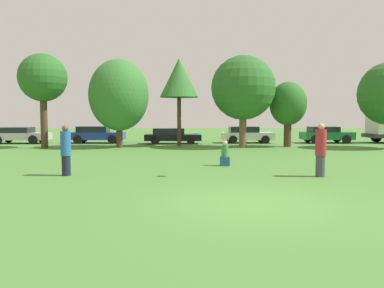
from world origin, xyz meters
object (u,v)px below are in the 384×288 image
person_thrower (66,150)px  tree_4 (288,104)px  parked_car_black (172,136)px  parked_car_white (246,134)px  tree_2 (179,78)px  parked_car_silver (19,135)px  frisbee (199,134)px  tree_0 (43,79)px  tree_1 (119,95)px  bystander_sitting (225,155)px  parked_car_blue (96,134)px  tree_3 (243,88)px  person_catcher (321,150)px  parked_car_green (326,134)px

person_thrower → tree_4: 17.18m
tree_4 → parked_car_black: bearing=159.8°
person_thrower → parked_car_white: (9.05, 16.61, -0.23)m
tree_2 → parked_car_white: bearing=30.8°
person_thrower → parked_car_silver: person_thrower is taller
frisbee → parked_car_black: 16.20m
tree_0 → person_thrower: bearing=-66.1°
tree_1 → parked_car_black: bearing=45.8°
bystander_sitting → parked_car_blue: parked_car_blue is taller
person_thrower → bystander_sitting: person_thrower is taller
tree_3 → tree_4: bearing=13.4°
tree_4 → parked_car_white: bearing=120.5°
tree_2 → parked_car_silver: bearing=167.4°
parked_car_black → parked_car_white: bearing=7.3°
tree_4 → parked_car_blue: 14.92m
person_thrower → frisbee: person_thrower is taller
tree_0 → tree_3: tree_0 is taller
tree_0 → tree_2: tree_0 is taller
tree_0 → parked_car_blue: size_ratio=1.45×
parked_car_silver → parked_car_white: parked_car_white is taller
tree_2 → parked_car_black: (-0.62, 2.32, -4.17)m
parked_car_black → tree_3: bearing=-38.2°
tree_4 → parked_car_white: 5.02m
person_thrower → person_catcher: person_catcher is taller
frisbee → parked_car_white: bearing=75.7°
bystander_sitting → tree_0: 15.00m
person_catcher → tree_2: (-5.25, 13.80, 3.87)m
person_catcher → tree_4: tree_4 is taller
tree_2 → tree_3: 4.64m
frisbee → tree_0: size_ratio=0.05×
frisbee → tree_0: bearing=129.4°
tree_0 → tree_2: 9.11m
person_thrower → tree_3: (8.08, 11.98, 3.10)m
parked_car_blue → person_thrower: bearing=-80.8°
tree_1 → tree_4: (11.62, 0.51, -0.59)m
person_catcher → parked_car_green: 17.90m
tree_0 → parked_car_white: bearing=18.8°
tree_3 → parked_car_silver: size_ratio=1.42×
tree_4 → parked_car_silver: tree_4 is taller
bystander_sitting → tree_0: bearing=140.6°
frisbee → parked_car_blue: frisbee is taller
bystander_sitting → tree_4: (5.39, 10.15, 2.50)m
tree_4 → parked_car_black: 9.04m
person_catcher → tree_1: 15.86m
parked_car_silver → parked_car_white: size_ratio=1.06×
frisbee → parked_car_green: size_ratio=0.08×
person_thrower → tree_0: 13.37m
person_catcher → tree_1: bearing=-51.3°
parked_car_blue → parked_car_black: 6.10m
person_thrower → tree_3: tree_3 is taller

